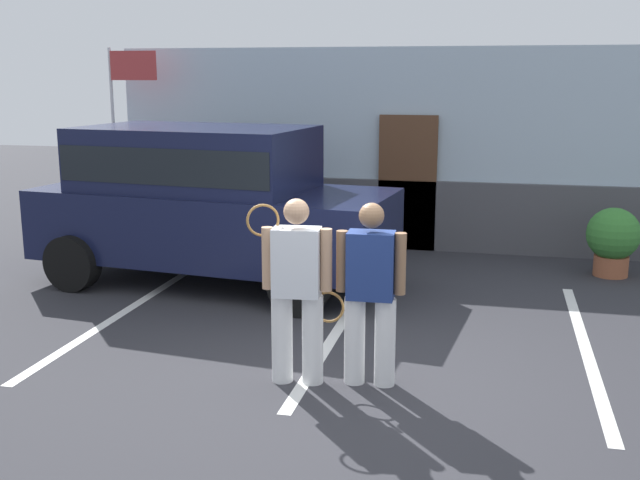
{
  "coord_description": "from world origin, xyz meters",
  "views": [
    {
      "loc": [
        1.2,
        -6.25,
        2.72
      ],
      "look_at": [
        -0.53,
        1.2,
        1.05
      ],
      "focal_mm": 42.94,
      "sensor_mm": 36.0,
      "label": 1
    }
  ],
  "objects_px": {
    "tennis_player_man": "(296,288)",
    "tennis_player_woman": "(370,292)",
    "flag_pole": "(123,110)",
    "parked_suv": "(207,197)",
    "potted_plant_by_porch": "(613,238)"
  },
  "relations": [
    {
      "from": "potted_plant_by_porch",
      "to": "flag_pole",
      "type": "xyz_separation_m",
      "value": [
        -7.42,
        0.48,
        1.63
      ]
    },
    {
      "from": "tennis_player_man",
      "to": "potted_plant_by_porch",
      "type": "bearing_deg",
      "value": -130.75
    },
    {
      "from": "tennis_player_man",
      "to": "potted_plant_by_porch",
      "type": "relative_size",
      "value": 1.77
    },
    {
      "from": "tennis_player_man",
      "to": "flag_pole",
      "type": "relative_size",
      "value": 0.54
    },
    {
      "from": "parked_suv",
      "to": "tennis_player_man",
      "type": "distance_m",
      "value": 3.63
    },
    {
      "from": "tennis_player_woman",
      "to": "flag_pole",
      "type": "height_order",
      "value": "flag_pole"
    },
    {
      "from": "tennis_player_woman",
      "to": "flag_pole",
      "type": "distance_m",
      "value": 7.0
    },
    {
      "from": "tennis_player_woman",
      "to": "tennis_player_man",
      "type": "bearing_deg",
      "value": 7.07
    },
    {
      "from": "tennis_player_man",
      "to": "tennis_player_woman",
      "type": "bearing_deg",
      "value": -175.81
    },
    {
      "from": "tennis_player_man",
      "to": "potted_plant_by_porch",
      "type": "xyz_separation_m",
      "value": [
        3.26,
        4.54,
        -0.35
      ]
    },
    {
      "from": "tennis_player_woman",
      "to": "flag_pole",
      "type": "bearing_deg",
      "value": -47.96
    },
    {
      "from": "tennis_player_man",
      "to": "tennis_player_woman",
      "type": "distance_m",
      "value": 0.64
    },
    {
      "from": "flag_pole",
      "to": "potted_plant_by_porch",
      "type": "bearing_deg",
      "value": -3.71
    },
    {
      "from": "potted_plant_by_porch",
      "to": "parked_suv",
      "type": "bearing_deg",
      "value": -163.77
    },
    {
      "from": "parked_suv",
      "to": "potted_plant_by_porch",
      "type": "height_order",
      "value": "parked_suv"
    }
  ]
}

